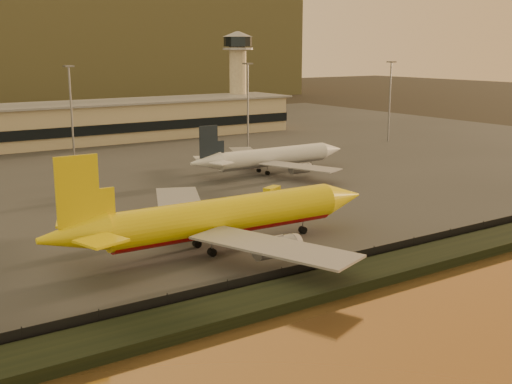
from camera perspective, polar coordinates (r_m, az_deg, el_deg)
ground at (r=100.37m, az=4.41°, el=-4.55°), size 900.00×900.00×0.00m
embankment at (r=88.11m, az=11.28°, el=-6.76°), size 320.00×7.00×1.40m
tarmac at (r=182.73m, az=-14.28°, el=2.98°), size 320.00×220.00×0.20m
perimeter_fence at (r=90.61m, az=9.51°, el=-5.74°), size 300.00×0.05×2.20m
terminal_building at (r=207.09m, az=-21.05°, el=5.35°), size 202.00×25.00×12.60m
control_tower at (r=243.62m, az=-1.62°, el=10.79°), size 11.20×11.20×35.50m
apron_light_masts at (r=168.25m, az=-7.39°, el=7.82°), size 152.20×12.20×25.40m
dhl_cargo_jet at (r=95.54m, az=-3.13°, el=-2.30°), size 53.64×52.65×16.05m
white_narrowbody_jet at (r=154.69m, az=1.35°, el=3.10°), size 43.37×42.49×12.50m
gse_vehicle_yellow at (r=130.99m, az=1.43°, el=0.08°), size 4.38×3.22×1.80m
gse_vehicle_white at (r=120.91m, az=-7.48°, el=-1.15°), size 3.83×2.59×1.58m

